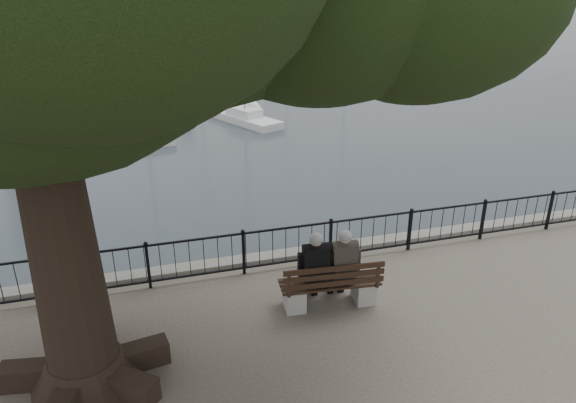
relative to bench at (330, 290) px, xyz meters
name	(u,v)px	position (x,y,z in m)	size (l,w,h in m)	color
harbor	(282,275)	(-0.37, 2.17, -0.86)	(260.00, 260.00, 1.20)	#656259
railing	(288,245)	(-0.37, 1.67, 0.20)	(22.06, 0.06, 1.00)	black
bench	(330,290)	(0.00, 0.00, 0.00)	(2.00, 0.76, 1.03)	gray
person_left	(313,271)	(-0.31, 0.14, 0.39)	(0.50, 0.84, 1.64)	black
person_right	(341,268)	(0.25, 0.09, 0.39)	(0.50, 0.84, 1.64)	black
lion_monument	(178,36)	(1.63, 49.10, 0.83)	(5.92, 5.92, 8.75)	#656259
sailboat_b	(146,128)	(-2.94, 18.04, -1.04)	(2.49, 5.45, 10.54)	silver
sailboat_c	(244,117)	(2.27, 19.12, -1.07)	(3.41, 5.25, 9.18)	silver
sailboat_d	(344,87)	(11.05, 26.34, -1.08)	(1.66, 5.07, 8.77)	silver
sailboat_f	(200,82)	(1.35, 30.79, -1.02)	(3.07, 6.02, 11.86)	silver
sailboat_g	(286,73)	(8.88, 33.76, -1.07)	(3.29, 5.73, 9.76)	silver
sailboat_h	(138,65)	(-2.82, 41.85, -1.02)	(1.81, 4.73, 10.75)	silver
far_shore	(305,6)	(25.17, 78.62, 2.64)	(30.00, 8.60, 9.18)	#4B433A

